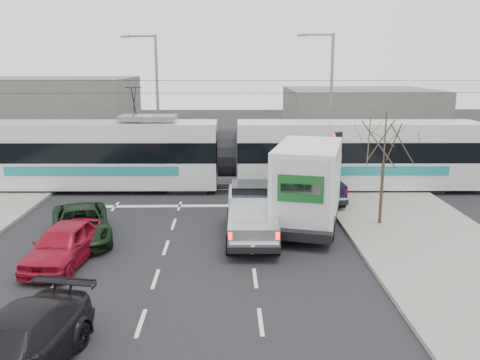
{
  "coord_description": "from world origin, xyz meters",
  "views": [
    {
      "loc": [
        0.8,
        -19.13,
        7.21
      ],
      "look_at": [
        1.35,
        4.1,
        1.8
      ],
      "focal_mm": 38.0,
      "sensor_mm": 36.0,
      "label": 1
    }
  ],
  "objects_px": {
    "dark_car": "(13,350)",
    "traffic_signal": "(338,151)",
    "green_car": "(81,224)",
    "street_lamp_near": "(328,95)",
    "tram": "(226,154)",
    "bare_tree": "(385,143)",
    "silver_pickup": "(252,212)",
    "red_car": "(64,244)",
    "box_truck": "(309,184)",
    "navy_pickup": "(315,179)",
    "street_lamp_far": "(155,94)"
  },
  "relations": [
    {
      "from": "traffic_signal",
      "to": "green_car",
      "type": "xyz_separation_m",
      "value": [
        -11.79,
        -5.45,
        -2.05
      ]
    },
    {
      "from": "silver_pickup",
      "to": "navy_pickup",
      "type": "xyz_separation_m",
      "value": [
        3.7,
        5.87,
        0.05
      ]
    },
    {
      "from": "bare_tree",
      "to": "red_car",
      "type": "bearing_deg",
      "value": -162.51
    },
    {
      "from": "bare_tree",
      "to": "green_car",
      "type": "xyz_separation_m",
      "value": [
        -12.91,
        -1.46,
        -3.1
      ]
    },
    {
      "from": "bare_tree",
      "to": "navy_pickup",
      "type": "distance_m",
      "value": 5.88
    },
    {
      "from": "traffic_signal",
      "to": "green_car",
      "type": "bearing_deg",
      "value": -155.17
    },
    {
      "from": "dark_car",
      "to": "street_lamp_far",
      "type": "bearing_deg",
      "value": 101.6
    },
    {
      "from": "traffic_signal",
      "to": "street_lamp_far",
      "type": "distance_m",
      "value": 14.47
    },
    {
      "from": "traffic_signal",
      "to": "silver_pickup",
      "type": "relative_size",
      "value": 0.62
    },
    {
      "from": "navy_pickup",
      "to": "street_lamp_near",
      "type": "bearing_deg",
      "value": 71.11
    },
    {
      "from": "box_truck",
      "to": "green_car",
      "type": "bearing_deg",
      "value": -153.93
    },
    {
      "from": "traffic_signal",
      "to": "red_car",
      "type": "bearing_deg",
      "value": -145.48
    },
    {
      "from": "tram",
      "to": "dark_car",
      "type": "xyz_separation_m",
      "value": [
        -4.88,
        -18.0,
        -1.32
      ]
    },
    {
      "from": "street_lamp_near",
      "to": "tram",
      "type": "distance_m",
      "value": 8.59
    },
    {
      "from": "box_truck",
      "to": "green_car",
      "type": "relative_size",
      "value": 1.6
    },
    {
      "from": "bare_tree",
      "to": "silver_pickup",
      "type": "relative_size",
      "value": 0.86
    },
    {
      "from": "tram",
      "to": "green_car",
      "type": "xyz_separation_m",
      "value": [
        -6.01,
        -8.41,
        -1.38
      ]
    },
    {
      "from": "traffic_signal",
      "to": "box_truck",
      "type": "xyz_separation_m",
      "value": [
        -2.04,
        -3.56,
        -0.88
      ]
    },
    {
      "from": "street_lamp_near",
      "to": "silver_pickup",
      "type": "xyz_separation_m",
      "value": [
        -5.53,
        -12.59,
        -4.07
      ]
    },
    {
      "from": "street_lamp_near",
      "to": "silver_pickup",
      "type": "height_order",
      "value": "street_lamp_near"
    },
    {
      "from": "street_lamp_near",
      "to": "street_lamp_far",
      "type": "height_order",
      "value": "same"
    },
    {
      "from": "street_lamp_near",
      "to": "box_truck",
      "type": "height_order",
      "value": "street_lamp_near"
    },
    {
      "from": "green_car",
      "to": "dark_car",
      "type": "relative_size",
      "value": 0.96
    },
    {
      "from": "bare_tree",
      "to": "dark_car",
      "type": "bearing_deg",
      "value": -136.83
    },
    {
      "from": "street_lamp_near",
      "to": "dark_car",
      "type": "relative_size",
      "value": 1.74
    },
    {
      "from": "tram",
      "to": "silver_pickup",
      "type": "bearing_deg",
      "value": -81.18
    },
    {
      "from": "traffic_signal",
      "to": "navy_pickup",
      "type": "xyz_separation_m",
      "value": [
        -0.99,
        0.78,
        -1.65
      ]
    },
    {
      "from": "street_lamp_near",
      "to": "silver_pickup",
      "type": "bearing_deg",
      "value": -113.72
    },
    {
      "from": "tram",
      "to": "bare_tree",
      "type": "bearing_deg",
      "value": -44.06
    },
    {
      "from": "street_lamp_near",
      "to": "street_lamp_far",
      "type": "relative_size",
      "value": 1.0
    },
    {
      "from": "street_lamp_far",
      "to": "box_truck",
      "type": "bearing_deg",
      "value": -56.59
    },
    {
      "from": "street_lamp_near",
      "to": "red_car",
      "type": "distance_m",
      "value": 20.43
    },
    {
      "from": "traffic_signal",
      "to": "red_car",
      "type": "height_order",
      "value": "traffic_signal"
    },
    {
      "from": "silver_pickup",
      "to": "red_car",
      "type": "height_order",
      "value": "silver_pickup"
    },
    {
      "from": "street_lamp_near",
      "to": "street_lamp_far",
      "type": "distance_m",
      "value": 11.67
    },
    {
      "from": "navy_pickup",
      "to": "dark_car",
      "type": "height_order",
      "value": "navy_pickup"
    },
    {
      "from": "dark_car",
      "to": "traffic_signal",
      "type": "bearing_deg",
      "value": 66.29
    },
    {
      "from": "navy_pickup",
      "to": "dark_car",
      "type": "distance_m",
      "value": 18.55
    },
    {
      "from": "bare_tree",
      "to": "silver_pickup",
      "type": "xyz_separation_m",
      "value": [
        -5.82,
        -1.09,
        -2.75
      ]
    },
    {
      "from": "street_lamp_near",
      "to": "box_truck",
      "type": "xyz_separation_m",
      "value": [
        -2.88,
        -11.06,
        -3.26
      ]
    },
    {
      "from": "street_lamp_far",
      "to": "dark_car",
      "type": "xyz_separation_m",
      "value": [
        0.0,
        -24.55,
        -4.36
      ]
    },
    {
      "from": "silver_pickup",
      "to": "traffic_signal",
      "type": "bearing_deg",
      "value": 48.36
    },
    {
      "from": "traffic_signal",
      "to": "navy_pickup",
      "type": "bearing_deg",
      "value": 141.89
    },
    {
      "from": "box_truck",
      "to": "red_car",
      "type": "height_order",
      "value": "box_truck"
    },
    {
      "from": "tram",
      "to": "red_car",
      "type": "height_order",
      "value": "tram"
    },
    {
      "from": "tram",
      "to": "green_car",
      "type": "distance_m",
      "value": 10.43
    },
    {
      "from": "navy_pickup",
      "to": "red_car",
      "type": "height_order",
      "value": "navy_pickup"
    },
    {
      "from": "traffic_signal",
      "to": "red_car",
      "type": "xyz_separation_m",
      "value": [
        -11.68,
        -8.03,
        -1.99
      ]
    },
    {
      "from": "traffic_signal",
      "to": "navy_pickup",
      "type": "relative_size",
      "value": 0.67
    },
    {
      "from": "red_car",
      "to": "tram",
      "type": "bearing_deg",
      "value": 68.47
    }
  ]
}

